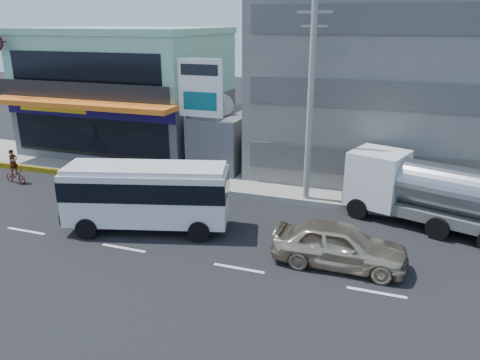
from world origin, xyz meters
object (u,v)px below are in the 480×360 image
object	(u,v)px
concrete_building	(406,54)
satellite_dish	(221,114)
billboard	(200,95)
tanker_truck	(429,191)
minibus	(147,192)
sedan	(339,245)
motorcycle_rider	(15,172)
shop_building	(130,93)
utility_pole_near	(310,102)

from	to	relation	value
concrete_building	satellite_dish	size ratio (longest dim) A/B	10.67
billboard	tanker_truck	world-z (taller)	billboard
minibus	sedan	xyz separation A→B (m)	(8.44, -0.50, -0.91)
tanker_truck	motorcycle_rider	size ratio (longest dim) A/B	4.14
concrete_building	satellite_dish	xyz separation A→B (m)	(-10.00, -4.00, -3.42)
satellite_dish	minibus	xyz separation A→B (m)	(0.04, -9.00, -1.81)
minibus	sedan	distance (m)	8.50
concrete_building	sedan	world-z (taller)	concrete_building
shop_building	billboard	size ratio (longest dim) A/B	1.80
sedan	tanker_truck	xyz separation A→B (m)	(3.20, 4.99, 0.80)
sedan	shop_building	bearing A→B (deg)	53.67
billboard	tanker_truck	size ratio (longest dim) A/B	0.85
satellite_dish	utility_pole_near	xyz separation A→B (m)	(6.00, -3.60, 1.57)
shop_building	concrete_building	world-z (taller)	concrete_building
utility_pole_near	minibus	distance (m)	8.72
concrete_building	minibus	bearing A→B (deg)	-127.45
concrete_building	motorcycle_rider	distance (m)	23.54
utility_pole_near	satellite_dish	bearing A→B (deg)	149.04
minibus	motorcycle_rider	distance (m)	10.91
satellite_dish	minibus	distance (m)	9.18
utility_pole_near	motorcycle_rider	world-z (taller)	utility_pole_near
tanker_truck	motorcycle_rider	distance (m)	22.12
concrete_building	utility_pole_near	size ratio (longest dim) A/B	1.60
satellite_dish	sedan	size ratio (longest dim) A/B	0.30
utility_pole_near	tanker_truck	xyz separation A→B (m)	(5.68, -0.91, -3.50)
billboard	motorcycle_rider	size ratio (longest dim) A/B	3.52
billboard	sedan	size ratio (longest dim) A/B	1.38
sedan	concrete_building	bearing A→B (deg)	-5.69
utility_pole_near	minibus	bearing A→B (deg)	-137.81
satellite_dish	utility_pole_near	distance (m)	7.17
shop_building	utility_pole_near	world-z (taller)	utility_pole_near
shop_building	minibus	distance (m)	14.57
utility_pole_near	motorcycle_rider	distance (m)	17.14
sedan	utility_pole_near	bearing A→B (deg)	23.53
billboard	motorcycle_rider	bearing A→B (deg)	-157.29
shop_building	billboard	xyz separation A→B (m)	(7.50, -4.75, 0.93)
shop_building	satellite_dish	world-z (taller)	shop_building
concrete_building	motorcycle_rider	size ratio (longest dim) A/B	8.16
tanker_truck	satellite_dish	bearing A→B (deg)	158.90
billboard	utility_pole_near	bearing A→B (deg)	-15.48
concrete_building	utility_pole_near	world-z (taller)	concrete_building
minibus	motorcycle_rider	size ratio (longest dim) A/B	3.78
satellite_dish	sedan	bearing A→B (deg)	-48.25
concrete_building	tanker_truck	distance (m)	10.19
billboard	concrete_building	bearing A→B (deg)	28.92
billboard	minibus	bearing A→B (deg)	-85.69
minibus	motorcycle_rider	bearing A→B (deg)	163.58
concrete_building	sedan	bearing A→B (deg)	-96.43
shop_building	minibus	world-z (taller)	shop_building
satellite_dish	utility_pole_near	size ratio (longest dim) A/B	0.15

